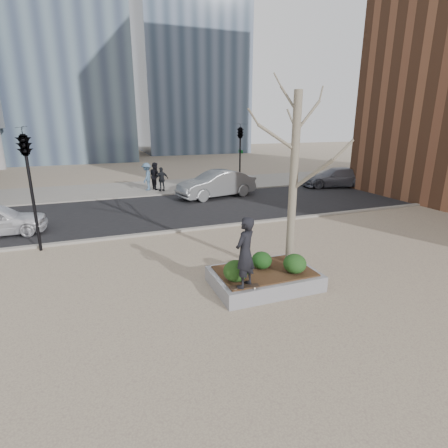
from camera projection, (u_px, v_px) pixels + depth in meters
name	position (u px, v px, depth m)	size (l,w,h in m)	color
ground	(232.00, 291.00, 9.98)	(120.00, 120.00, 0.00)	tan
street	(163.00, 210.00, 18.94)	(60.00, 8.00, 0.02)	black
far_sidewalk	(144.00, 188.00, 25.21)	(60.00, 6.00, 0.02)	gray
planter	(264.00, 279.00, 10.25)	(3.00, 2.00, 0.45)	gray
planter_mulch	(264.00, 271.00, 10.18)	(2.70, 1.70, 0.04)	#382314
sycamore_tree	(295.00, 154.00, 9.85)	(2.80, 2.80, 6.60)	gray
shrub_left	(236.00, 271.00, 9.43)	(0.69, 0.69, 0.58)	#163B12
shrub_middle	(262.00, 260.00, 10.24)	(0.60, 0.60, 0.51)	#163C13
shrub_right	(295.00, 264.00, 9.94)	(0.66, 0.66, 0.56)	#133E16
skateboard	(244.00, 287.00, 9.14)	(0.78, 0.20, 0.07)	black
skateboarder	(245.00, 253.00, 8.86)	(0.68, 0.45, 1.87)	black
car_silver	(216.00, 184.00, 22.00)	(1.76, 5.03, 1.66)	gray
car_third	(335.00, 177.00, 25.48)	(1.94, 4.77, 1.39)	slate
pedestrian_a	(155.00, 176.00, 24.50)	(0.92, 0.71, 1.88)	black
pedestrian_b	(147.00, 177.00, 24.19)	(1.22, 0.70, 1.89)	#476280
pedestrian_c	(162.00, 179.00, 23.86)	(0.96, 0.40, 1.64)	black
traffic_light_near	(32.00, 191.00, 12.48)	(0.60, 2.48, 4.50)	black
traffic_light_far	(240.00, 157.00, 24.64)	(0.60, 2.48, 4.50)	black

